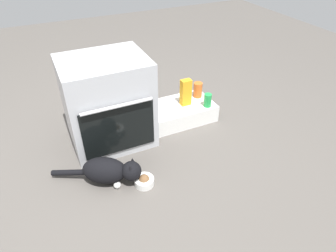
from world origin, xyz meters
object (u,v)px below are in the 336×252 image
(pantry_cabinet, at_px, (180,112))
(sauce_jar, at_px, (198,90))
(oven, at_px, (108,103))
(cat, at_px, (109,171))
(soda_can, at_px, (208,100))
(food_bowl, at_px, (144,181))
(juice_carton, at_px, (186,92))

(pantry_cabinet, height_order, sauce_jar, sauce_jar)
(oven, bearing_deg, cat, -107.93)
(cat, distance_m, soda_can, 1.08)
(food_bowl, bearing_deg, juice_carton, 43.65)
(pantry_cabinet, distance_m, food_bowl, 0.86)
(food_bowl, bearing_deg, oven, 95.11)
(oven, height_order, cat, oven)
(juice_carton, relative_size, sauce_jar, 1.71)
(pantry_cabinet, height_order, soda_can, soda_can)
(cat, distance_m, juice_carton, 0.99)
(cat, height_order, juice_carton, juice_carton)
(soda_can, bearing_deg, food_bowl, -148.09)
(oven, bearing_deg, food_bowl, -84.89)
(cat, xyz_separation_m, juice_carton, (0.84, 0.49, 0.17))
(oven, height_order, food_bowl, oven)
(food_bowl, height_order, sauce_jar, sauce_jar)
(oven, distance_m, juice_carton, 0.70)
(juice_carton, bearing_deg, food_bowl, -136.35)
(pantry_cabinet, height_order, juice_carton, juice_carton)
(food_bowl, distance_m, juice_carton, 0.92)
(cat, bearing_deg, food_bowl, 0.00)
(juice_carton, bearing_deg, oven, -178.78)
(oven, xyz_separation_m, food_bowl, (0.05, -0.59, -0.32))
(sauce_jar, bearing_deg, food_bowl, -139.69)
(pantry_cabinet, bearing_deg, juice_carton, -17.50)
(food_bowl, distance_m, soda_can, 0.96)
(food_bowl, relative_size, cat, 0.24)
(sauce_jar, bearing_deg, cat, -151.01)
(juice_carton, bearing_deg, pantry_cabinet, 162.50)
(oven, xyz_separation_m, pantry_cabinet, (0.65, 0.03, -0.28))
(oven, bearing_deg, sauce_jar, 5.88)
(juice_carton, relative_size, soda_can, 2.00)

